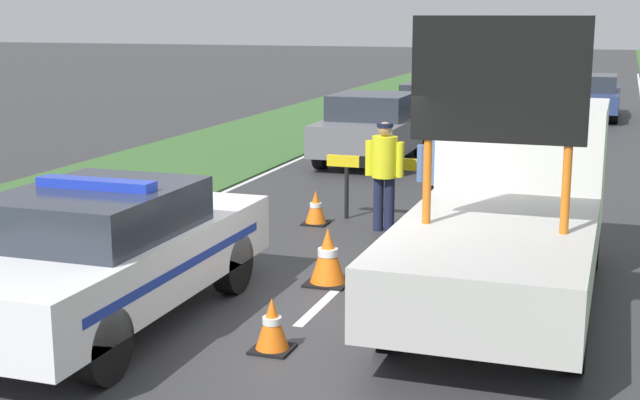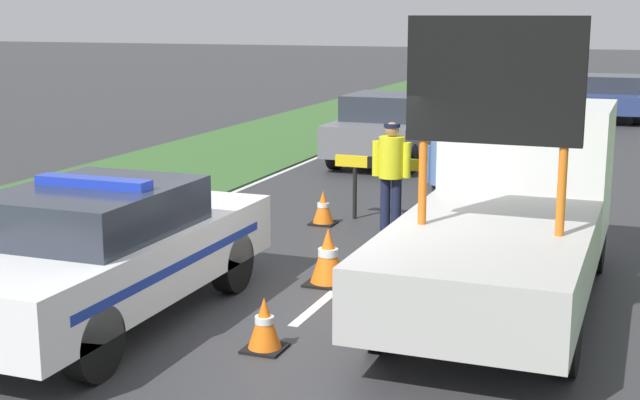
{
  "view_description": "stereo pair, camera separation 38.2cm",
  "coord_description": "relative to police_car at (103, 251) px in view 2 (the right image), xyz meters",
  "views": [
    {
      "loc": [
        3.19,
        -8.82,
        3.33
      ],
      "look_at": [
        -0.24,
        1.25,
        1.1
      ],
      "focal_mm": 50.0,
      "sensor_mm": 36.0,
      "label": 1
    },
    {
      "loc": [
        3.55,
        -8.69,
        3.33
      ],
      "look_at": [
        -0.24,
        1.25,
        1.1
      ],
      "focal_mm": 50.0,
      "sensor_mm": 36.0,
      "label": 2
    }
  ],
  "objects": [
    {
      "name": "queued_car_hatch_blue",
      "position": [
        4.13,
        22.14,
        -0.07
      ],
      "size": [
        1.89,
        4.4,
        1.4
      ],
      "rotation": [
        0.0,
        0.0,
        3.14
      ],
      "color": "navy",
      "rests_on": "ground"
    },
    {
      "name": "police_officer",
      "position": [
        1.76,
        5.09,
        0.22
      ],
      "size": [
        0.61,
        0.39,
        1.71
      ],
      "rotation": [
        0.0,
        0.0,
        2.84
      ],
      "color": "#191E38",
      "rests_on": "ground"
    },
    {
      "name": "pedestrian_civilian",
      "position": [
        2.65,
        4.8,
        0.21
      ],
      "size": [
        0.62,
        0.39,
        1.73
      ],
      "rotation": [
        0.0,
        0.0,
        0.38
      ],
      "color": "#232326",
      "rests_on": "ground"
    },
    {
      "name": "queued_car_suv_grey",
      "position": [
        -0.16,
        11.39,
        -0.01
      ],
      "size": [
        1.91,
        4.0,
        1.56
      ],
      "rotation": [
        0.0,
        0.0,
        3.14
      ],
      "color": "slate",
      "rests_on": "ground"
    },
    {
      "name": "queued_car_sedan_black",
      "position": [
        0.25,
        16.55,
        -0.02
      ],
      "size": [
        1.86,
        4.31,
        1.45
      ],
      "rotation": [
        0.0,
        0.0,
        3.14
      ],
      "color": "black",
      "rests_on": "ground"
    },
    {
      "name": "work_truck",
      "position": [
        3.99,
        2.61,
        0.27
      ],
      "size": [
        2.04,
        5.77,
        3.31
      ],
      "rotation": [
        0.0,
        0.0,
        3.15
      ],
      "color": "white",
      "rests_on": "ground"
    },
    {
      "name": "road_barrier",
      "position": [
        2.29,
        5.73,
        0.08
      ],
      "size": [
        3.33,
        0.08,
        1.05
      ],
      "rotation": [
        0.0,
        0.0,
        -0.09
      ],
      "color": "black",
      "rests_on": "ground"
    },
    {
      "name": "traffic_cone_near_truck",
      "position": [
        1.99,
        -0.17,
        -0.53
      ],
      "size": [
        0.4,
        0.4,
        0.56
      ],
      "color": "black",
      "rests_on": "ground"
    },
    {
      "name": "grass_verge_left",
      "position": [
        -4.18,
        20.78,
        -0.79
      ],
      "size": [
        4.37,
        120.0,
        0.03
      ],
      "color": "#38602D",
      "rests_on": "ground"
    },
    {
      "name": "traffic_cone_near_police",
      "position": [
        0.61,
        5.17,
        -0.53
      ],
      "size": [
        0.4,
        0.4,
        0.55
      ],
      "color": "black",
      "rests_on": "ground"
    },
    {
      "name": "ground_plane",
      "position": [
        1.99,
        0.78,
        -0.8
      ],
      "size": [
        160.0,
        160.0,
        0.0
      ],
      "primitive_type": "plane",
      "color": "#333335"
    },
    {
      "name": "lane_markings",
      "position": [
        1.99,
        16.11,
        -0.8
      ],
      "size": [
        7.88,
        58.48,
        0.01
      ],
      "color": "silver",
      "rests_on": "ground"
    },
    {
      "name": "traffic_cone_centre_front",
      "position": [
        1.81,
        2.16,
        -0.44
      ],
      "size": [
        0.53,
        0.53,
        0.72
      ],
      "color": "black",
      "rests_on": "ground"
    },
    {
      "name": "police_car",
      "position": [
        0.0,
        0.0,
        0.0
      ],
      "size": [
        1.9,
        4.73,
        1.63
      ],
      "rotation": [
        0.0,
        0.0,
        -0.04
      ],
      "color": "white",
      "rests_on": "ground"
    }
  ]
}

